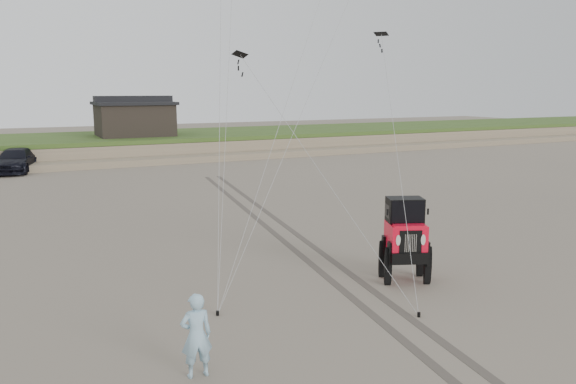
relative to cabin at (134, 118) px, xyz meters
name	(u,v)px	position (x,y,z in m)	size (l,w,h in m)	color
ground	(345,308)	(-2.00, -37.00, -3.24)	(160.00, 160.00, 0.00)	#6B6054
dune_ridge	(111,147)	(-2.00, 0.50, -2.42)	(160.00, 14.25, 1.73)	#7A6B54
cabin	(134,118)	(0.00, 0.00, 0.00)	(6.40, 5.40, 3.35)	black
truck_c	(16,160)	(-9.35, -6.04, -2.45)	(2.22, 5.45, 1.58)	black
jeep	(405,249)	(0.70, -35.95, -2.25)	(2.30, 5.33, 1.98)	red
man	(196,335)	(-6.50, -38.69, -2.38)	(0.63, 0.41, 1.72)	#81BBC8
stake_main	(218,313)	(-5.14, -35.98, -3.18)	(0.08, 0.08, 0.12)	black
stake_aux	(419,315)	(-0.65, -38.30, -3.18)	(0.08, 0.08, 0.12)	black
tire_tracks	(282,231)	(0.00, -29.00, -3.23)	(5.22, 29.74, 0.01)	#4C443D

